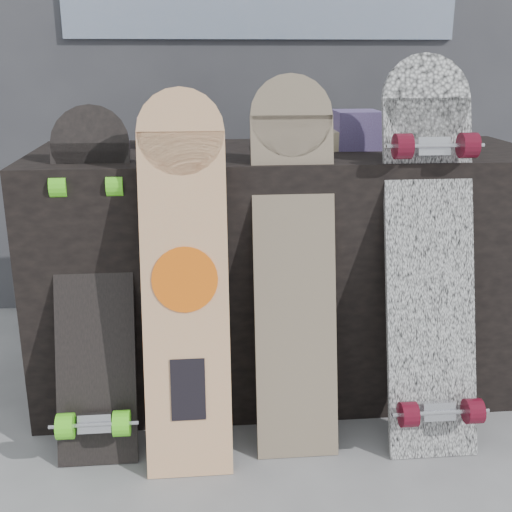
{
  "coord_description": "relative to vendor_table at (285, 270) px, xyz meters",
  "views": [
    {
      "loc": [
        -0.29,
        -1.52,
        1.09
      ],
      "look_at": [
        -0.13,
        0.2,
        0.55
      ],
      "focal_mm": 45.0,
      "sensor_mm": 36.0,
      "label": 1
    }
  ],
  "objects": [
    {
      "name": "ground",
      "position": [
        0.0,
        -0.5,
        -0.4
      ],
      "size": [
        60.0,
        60.0,
        0.0
      ],
      "primitive_type": "plane",
      "color": "slate",
      "rests_on": "ground"
    },
    {
      "name": "vendor_table",
      "position": [
        0.0,
        0.0,
        0.0
      ],
      "size": [
        1.6,
        0.6,
        0.8
      ],
      "primitive_type": "cube",
      "color": "black",
      "rests_on": "ground"
    },
    {
      "name": "booth",
      "position": [
        0.0,
        0.85,
        0.7
      ],
      "size": [
        2.4,
        0.22,
        2.2
      ],
      "color": "#38383D",
      "rests_on": "ground"
    },
    {
      "name": "merch_box_purple",
      "position": [
        -0.38,
        0.13,
        0.45
      ],
      "size": [
        0.18,
        0.12,
        0.1
      ],
      "primitive_type": "cube",
      "color": "#4C3164",
      "rests_on": "vendor_table"
    },
    {
      "name": "merch_box_small",
      "position": [
        0.23,
        0.02,
        0.46
      ],
      "size": [
        0.14,
        0.14,
        0.12
      ],
      "primitive_type": "cube",
      "color": "#4C3164",
      "rests_on": "vendor_table"
    },
    {
      "name": "merch_box_flat",
      "position": [
        0.07,
        0.0,
        0.43
      ],
      "size": [
        0.22,
        0.1,
        0.06
      ],
      "primitive_type": "cube",
      "color": "#D1B78C",
      "rests_on": "vendor_table"
    },
    {
      "name": "longboard_geisha",
      "position": [
        -0.33,
        -0.41,
        0.14
      ],
      "size": [
        0.23,
        0.26,
        1.01
      ],
      "rotation": [
        -0.24,
        0.0,
        0.0
      ],
      "color": "beige",
      "rests_on": "ground"
    },
    {
      "name": "longboard_celtic",
      "position": [
        -0.02,
        -0.33,
        0.15
      ],
      "size": [
        0.23,
        0.28,
        1.04
      ],
      "rotation": [
        -0.25,
        0.0,
        0.0
      ],
      "color": "tan",
      "rests_on": "ground"
    },
    {
      "name": "longboard_cascadia",
      "position": [
        0.36,
        -0.36,
        0.17
      ],
      "size": [
        0.25,
        0.38,
        1.1
      ],
      "rotation": [
        -0.28,
        0.0,
        0.0
      ],
      "color": "white",
      "rests_on": "ground"
    },
    {
      "name": "skateboard_dark",
      "position": [
        -0.58,
        -0.31,
        0.1
      ],
      "size": [
        0.22,
        0.38,
        0.96
      ],
      "rotation": [
        -0.32,
        0.0,
        0.0
      ],
      "color": "black",
      "rests_on": "ground"
    }
  ]
}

